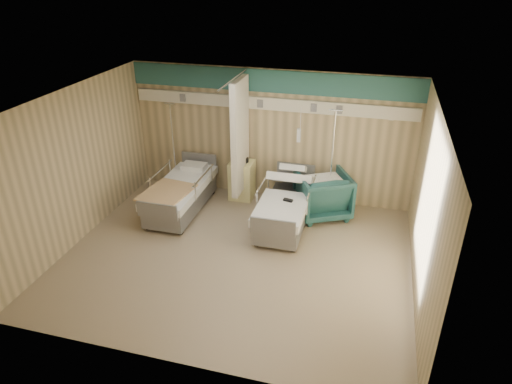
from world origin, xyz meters
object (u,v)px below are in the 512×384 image
(bed_left, at_px, (181,197))
(visitor_armchair, at_px, (323,194))
(iv_stand_right, at_px, (329,192))
(iv_stand_left, at_px, (176,174))
(bed_right, at_px, (285,211))
(bedside_cabinet, at_px, (242,180))

(bed_left, distance_m, visitor_armchair, 2.92)
(iv_stand_right, distance_m, iv_stand_left, 3.45)
(visitor_armchair, distance_m, iv_stand_right, 0.21)
(bed_left, bearing_deg, visitor_armchair, 11.89)
(bed_right, height_order, visitor_armchair, visitor_armchair)
(bedside_cabinet, distance_m, iv_stand_right, 1.92)
(bed_right, xyz_separation_m, iv_stand_right, (0.77, 0.78, 0.13))
(iv_stand_right, relative_size, iv_stand_left, 1.07)
(bedside_cabinet, height_order, iv_stand_left, iv_stand_left)
(bedside_cabinet, bearing_deg, iv_stand_left, -177.24)
(bedside_cabinet, bearing_deg, visitor_armchair, -9.46)
(visitor_armchair, bearing_deg, iv_stand_left, -30.67)
(bed_left, relative_size, visitor_armchair, 2.11)
(visitor_armchair, distance_m, iv_stand_left, 3.34)
(bedside_cabinet, xyz_separation_m, iv_stand_right, (1.92, -0.12, 0.02))
(bed_left, xyz_separation_m, iv_stand_left, (-0.48, 0.83, 0.10))
(bed_right, height_order, iv_stand_left, iv_stand_left)
(bed_left, height_order, iv_stand_right, iv_stand_right)
(bed_right, relative_size, iv_stand_left, 1.06)
(bed_left, height_order, iv_stand_left, iv_stand_left)
(bedside_cabinet, xyz_separation_m, iv_stand_left, (-1.53, -0.07, -0.01))
(visitor_armchair, height_order, iv_stand_right, iv_stand_right)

